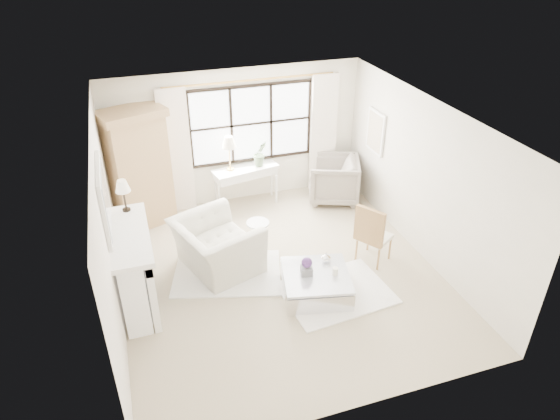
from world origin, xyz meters
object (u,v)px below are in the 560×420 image
(armoire, at_px, (139,168))
(console_table, at_px, (246,186))
(coffee_table, at_px, (316,284))
(club_armchair, at_px, (217,246))

(armoire, distance_m, console_table, 2.14)
(armoire, height_order, coffee_table, armoire)
(armoire, height_order, console_table, armoire)
(club_armchair, bearing_deg, coffee_table, -150.31)
(console_table, xyz_separation_m, club_armchair, (-1.01, -1.96, 0.03))
(armoire, relative_size, club_armchair, 1.69)
(armoire, xyz_separation_m, coffee_table, (2.30, -3.01, -0.96))
(armoire, distance_m, coffee_table, 3.90)
(console_table, height_order, club_armchair, club_armchair)
(armoire, bearing_deg, coffee_table, -72.72)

